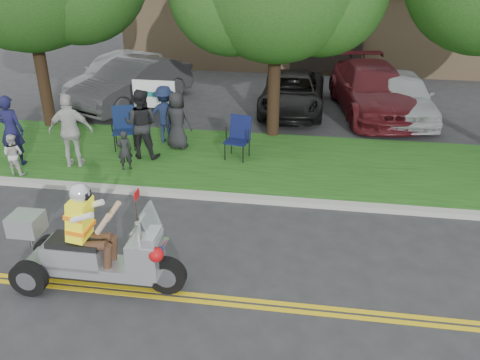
# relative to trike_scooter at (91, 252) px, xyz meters

# --- Properties ---
(ground) EXTENTS (120.00, 120.00, 0.00)m
(ground) POSITION_rel_trike_scooter_xyz_m (1.85, 0.40, -0.68)
(ground) COLOR #28282B
(ground) RESTS_ON ground
(centerline_near) EXTENTS (60.00, 0.10, 0.01)m
(centerline_near) POSITION_rel_trike_scooter_xyz_m (1.85, -0.18, -0.68)
(centerline_near) COLOR gold
(centerline_near) RESTS_ON ground
(centerline_far) EXTENTS (60.00, 0.10, 0.01)m
(centerline_far) POSITION_rel_trike_scooter_xyz_m (1.85, -0.02, -0.68)
(centerline_far) COLOR gold
(centerline_far) RESTS_ON ground
(curb) EXTENTS (60.00, 0.25, 0.12)m
(curb) POSITION_rel_trike_scooter_xyz_m (1.85, 3.45, -0.62)
(curb) COLOR #A8A89E
(curb) RESTS_ON ground
(grass_verge) EXTENTS (60.00, 4.00, 0.10)m
(grass_verge) POSITION_rel_trike_scooter_xyz_m (1.85, 5.60, -0.63)
(grass_verge) COLOR #194612
(grass_verge) RESTS_ON ground
(commercial_building) EXTENTS (18.00, 8.20, 4.00)m
(commercial_building) POSITION_rel_trike_scooter_xyz_m (3.85, 19.38, 1.33)
(commercial_building) COLOR #9E7F5B
(commercial_building) RESTS_ON ground
(business_sign) EXTENTS (1.25, 0.06, 1.75)m
(business_sign) POSITION_rel_trike_scooter_xyz_m (-1.05, 7.00, 0.58)
(business_sign) COLOR silver
(business_sign) RESTS_ON ground
(trike_scooter) EXTENTS (2.97, 0.98, 1.95)m
(trike_scooter) POSITION_rel_trike_scooter_xyz_m (0.00, 0.00, 0.00)
(trike_scooter) COLOR black
(trike_scooter) RESTS_ON ground
(lawn_chair_a) EXTENTS (0.70, 0.72, 1.11)m
(lawn_chair_a) POSITION_rel_trike_scooter_xyz_m (1.62, 5.75, 0.05)
(lawn_chair_a) COLOR black
(lawn_chair_a) RESTS_ON grass_verge
(lawn_chair_b) EXTENTS (0.76, 0.78, 1.15)m
(lawn_chair_b) POSITION_rel_trike_scooter_xyz_m (-1.64, 5.98, 0.07)
(lawn_chair_b) COLOR black
(lawn_chair_b) RESTS_ON grass_verge
(spectator_adult_left) EXTENTS (0.67, 0.44, 1.83)m
(spectator_adult_left) POSITION_rel_trike_scooter_xyz_m (-4.03, 4.41, 0.34)
(spectator_adult_left) COLOR #141539
(spectator_adult_left) RESTS_ON grass_verge
(spectator_adult_mid) EXTENTS (0.92, 0.73, 1.85)m
(spectator_adult_mid) POSITION_rel_trike_scooter_xyz_m (-0.90, 5.35, 0.35)
(spectator_adult_mid) COLOR black
(spectator_adult_mid) RESTS_ON grass_verge
(spectator_adult_right) EXTENTS (1.17, 0.66, 1.89)m
(spectator_adult_right) POSITION_rel_trike_scooter_xyz_m (-2.45, 4.51, 0.37)
(spectator_adult_right) COLOR #B9B9B2
(spectator_adult_right) RESTS_ON grass_verge
(spectator_chair_a) EXTENTS (1.12, 0.73, 1.63)m
(spectator_chair_a) POSITION_rel_trike_scooter_xyz_m (-0.61, 6.52, 0.24)
(spectator_chair_a) COLOR #16203F
(spectator_chair_a) RESTS_ON grass_verge
(spectator_chair_b) EXTENTS (0.87, 0.65, 1.60)m
(spectator_chair_b) POSITION_rel_trike_scooter_xyz_m (-0.15, 6.11, 0.22)
(spectator_chair_b) COLOR black
(spectator_chair_b) RESTS_ON grass_verge
(child_left) EXTENTS (0.45, 0.40, 1.03)m
(child_left) POSITION_rel_trike_scooter_xyz_m (-1.09, 4.50, -0.06)
(child_left) COLOR black
(child_left) RESTS_ON grass_verge
(child_right) EXTENTS (0.54, 0.44, 1.05)m
(child_right) POSITION_rel_trike_scooter_xyz_m (-3.68, 3.80, -0.05)
(child_right) COLOR #BBBBB4
(child_right) RESTS_ON grass_verge
(parked_car_far_left) EXTENTS (2.96, 5.11, 1.64)m
(parked_car_far_left) POSITION_rel_trike_scooter_xyz_m (-3.88, 11.20, 0.14)
(parked_car_far_left) COLOR #A2A4A9
(parked_car_far_left) RESTS_ON ground
(parked_car_left) EXTENTS (3.46, 5.10, 1.59)m
(parked_car_left) POSITION_rel_trike_scooter_xyz_m (-2.84, 10.06, 0.11)
(parked_car_left) COLOR #2B2C2E
(parked_car_left) RESTS_ON ground
(parked_car_mid) EXTENTS (2.08, 4.51, 1.25)m
(parked_car_mid) POSITION_rel_trike_scooter_xyz_m (2.77, 10.28, -0.05)
(parked_car_mid) COLOR black
(parked_car_mid) RESTS_ON ground
(parked_car_right) EXTENTS (3.14, 5.80, 1.60)m
(parked_car_right) POSITION_rel_trike_scooter_xyz_m (5.43, 10.47, 0.12)
(parked_car_right) COLOR #4E1218
(parked_car_right) RESTS_ON ground
(parked_car_far_right) EXTENTS (2.18, 4.52, 1.49)m
(parked_car_far_right) POSITION_rel_trike_scooter_xyz_m (6.33, 10.07, 0.06)
(parked_car_far_right) COLOR #A5A9AC
(parked_car_far_right) RESTS_ON ground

